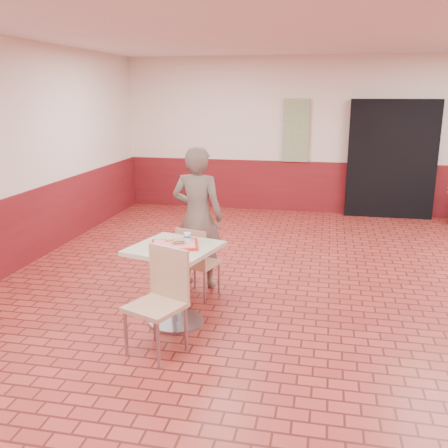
% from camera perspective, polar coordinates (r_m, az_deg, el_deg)
% --- Properties ---
extents(room_shell, '(8.01, 10.01, 3.01)m').
position_cam_1_polar(room_shell, '(4.96, 11.30, 5.12)').
color(room_shell, maroon).
rests_on(room_shell, ground).
extents(wainscot_band, '(8.00, 10.00, 1.00)m').
position_cam_1_polar(wainscot_band, '(5.22, 10.75, -5.77)').
color(wainscot_band, maroon).
rests_on(wainscot_band, ground).
extents(corridor_doorway, '(1.60, 0.22, 2.20)m').
position_cam_1_polar(corridor_doorway, '(9.92, 18.60, 7.02)').
color(corridor_doorway, black).
rests_on(corridor_doorway, ground).
extents(promo_poster, '(0.50, 0.03, 1.20)m').
position_cam_1_polar(promo_poster, '(9.88, 8.22, 10.52)').
color(promo_poster, gray).
rests_on(promo_poster, wainscot_band).
extents(main_table, '(0.79, 0.79, 0.83)m').
position_cam_1_polar(main_table, '(5.07, -5.61, -5.45)').
color(main_table, '#BDB998').
rests_on(main_table, ground).
extents(chair_main_front, '(0.58, 0.58, 0.97)m').
position_cam_1_polar(chair_main_front, '(4.57, -7.20, -8.09)').
color(chair_main_front, tan).
rests_on(chair_main_front, ground).
extents(chair_main_back, '(0.48, 0.48, 0.84)m').
position_cam_1_polar(chair_main_back, '(5.70, -3.23, -4.03)').
color(chair_main_back, tan).
rests_on(chair_main_back, ground).
extents(customer, '(0.66, 0.46, 1.72)m').
position_cam_1_polar(customer, '(5.99, -3.02, 0.78)').
color(customer, '#695E51').
rests_on(customer, ground).
extents(serving_tray, '(0.46, 0.36, 0.03)m').
position_cam_1_polar(serving_tray, '(4.98, -5.69, -2.38)').
color(serving_tray, red).
rests_on(serving_tray, main_table).
extents(ring_donut, '(0.12, 0.12, 0.03)m').
position_cam_1_polar(ring_donut, '(5.08, -6.28, -1.72)').
color(ring_donut, gold).
rests_on(ring_donut, serving_tray).
extents(long_john_donut, '(0.14, 0.11, 0.04)m').
position_cam_1_polar(long_john_donut, '(4.95, -5.23, -2.08)').
color(long_john_donut, '#B66035').
rests_on(long_john_donut, serving_tray).
extents(paper_cup, '(0.07, 0.07, 0.09)m').
position_cam_1_polar(paper_cup, '(5.04, -4.21, -1.46)').
color(paper_cup, white).
rests_on(paper_cup, serving_tray).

